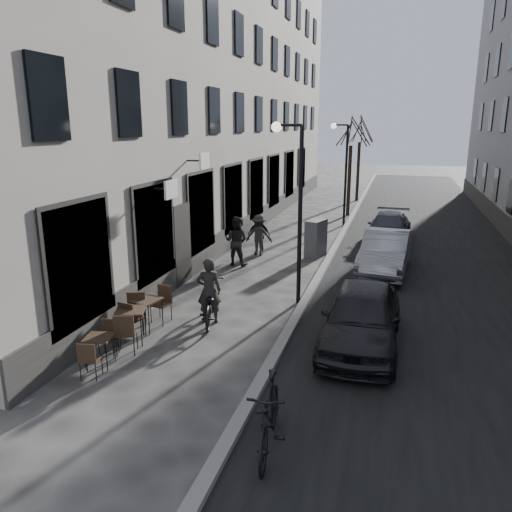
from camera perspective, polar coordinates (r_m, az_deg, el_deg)
The scene contains 21 objects.
ground at distance 9.35m, azimuth -2.68°, elevation -17.61°, with size 120.00×120.00×0.00m, color #34312F.
road at distance 24.04m, azimuth 18.60°, elevation 1.97°, with size 7.30×60.00×0.00m, color black.
kerb at distance 24.11m, azimuth 9.93°, elevation 2.70°, with size 0.25×60.00×0.12m, color slate.
building_left at distance 25.63m, azimuth -4.03°, elevation 21.44°, with size 4.00×35.00×16.00m, color gray.
streetlamp_near at distance 13.87m, azimuth 4.41°, elevation 7.07°, with size 0.90×0.28×5.09m.
streetlamp_far at distance 25.69m, azimuth 9.89°, elevation 10.43°, with size 0.90×0.28×5.09m.
tree_near at distance 28.60m, azimuth 10.86°, elevation 13.83°, with size 2.40×2.40×5.70m.
tree_far at distance 34.58m, azimuth 11.81°, elevation 13.90°, with size 2.40×2.40×5.70m.
bistro_set_a at distance 11.27m, azimuth -17.43°, elevation -10.00°, with size 0.65×1.41×0.80m.
bistro_set_b at distance 12.22m, azimuth -14.09°, elevation -7.36°, with size 0.96×1.69×0.97m.
bistro_set_c at distance 12.88m, azimuth -12.37°, elevation -6.16°, with size 0.75×1.64×0.94m.
utility_cabinet at distance 19.54m, azimuth 6.85°, elevation 2.00°, with size 0.53×0.97×1.45m, color slate.
bicycle at distance 13.06m, azimuth -5.36°, elevation -5.35°, with size 0.70×2.01×1.06m, color black.
cyclist_rider at distance 12.95m, azimuth -5.39°, elevation -3.96°, with size 0.63×0.41×1.73m, color black.
pedestrian_near at distance 18.20m, azimuth -2.28°, elevation 1.72°, with size 0.88×0.68×1.81m, color black.
pedestrian_mid at distance 19.61m, azimuth 0.33°, elevation 2.40°, with size 1.04×0.60×1.61m, color #292724.
pedestrian_far at distance 19.77m, azimuth 0.33°, elevation 2.43°, with size 0.92×0.38×1.56m, color black.
car_near at distance 11.82m, azimuth 11.96°, elevation -6.80°, with size 1.72×4.27×1.45m, color black.
car_mid at distance 17.95m, azimuth 14.57°, elevation 0.44°, with size 1.50×4.32×1.42m, color #909498.
car_far at distance 22.68m, azimuth 14.94°, elevation 3.13°, with size 1.76×4.33×1.26m, color #35373F.
moped at distance 8.20m, azimuth 1.52°, elevation -17.80°, with size 0.56×1.99×1.19m, color black.
Camera 1 is at (2.56, -7.48, 5.01)m, focal length 35.00 mm.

